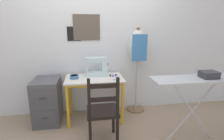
{
  "coord_description": "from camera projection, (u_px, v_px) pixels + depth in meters",
  "views": [
    {
      "loc": [
        -0.12,
        -2.4,
        1.52
      ],
      "look_at": [
        0.28,
        0.25,
        0.84
      ],
      "focal_mm": 28.0,
      "sensor_mm": 36.0,
      "label": 1
    }
  ],
  "objects": [
    {
      "name": "scissors",
      "position": [
        116.0,
        80.0,
        2.65
      ],
      "size": [
        0.14,
        0.07,
        0.01
      ],
      "color": "silver",
      "rests_on": "sewing_table"
    },
    {
      "name": "dress_form",
      "position": [
        137.0,
        52.0,
        2.99
      ],
      "size": [
        0.32,
        0.32,
        1.5
      ],
      "color": "#846647",
      "rests_on": "ground_plane"
    },
    {
      "name": "ironing_board",
      "position": [
        196.0,
        82.0,
        2.19
      ],
      "size": [
        1.11,
        0.35,
        0.89
      ],
      "color": "#ADB2B7",
      "rests_on": "ground_plane"
    },
    {
      "name": "wooden_chair",
      "position": [
        103.0,
        112.0,
        2.25
      ],
      "size": [
        0.4,
        0.38,
        0.94
      ],
      "color": "black",
      "rests_on": "ground_plane"
    },
    {
      "name": "thread_spool_mid_table",
      "position": [
        113.0,
        76.0,
        2.81
      ],
      "size": [
        0.04,
        0.04,
        0.04
      ],
      "color": "purple",
      "rests_on": "sewing_table"
    },
    {
      "name": "sewing_machine",
      "position": [
        98.0,
        67.0,
        2.84
      ],
      "size": [
        0.36,
        0.16,
        0.33
      ],
      "color": "silver",
      "rests_on": "sewing_table"
    },
    {
      "name": "filing_cabinet",
      "position": [
        47.0,
        101.0,
        2.78
      ],
      "size": [
        0.4,
        0.53,
        0.71
      ],
      "color": "#4C4C51",
      "rests_on": "ground_plane"
    },
    {
      "name": "fabric_bowl",
      "position": [
        74.0,
        77.0,
        2.72
      ],
      "size": [
        0.14,
        0.14,
        0.05
      ],
      "color": "teal",
      "rests_on": "sewing_table"
    },
    {
      "name": "wall_back",
      "position": [
        92.0,
        40.0,
        2.97
      ],
      "size": [
        10.0,
        0.07,
        2.55
      ],
      "color": "silver",
      "rests_on": "ground_plane"
    },
    {
      "name": "storage_box",
      "position": [
        209.0,
        75.0,
        2.17
      ],
      "size": [
        0.21,
        0.17,
        0.08
      ],
      "color": "#333338",
      "rests_on": "ironing_board"
    },
    {
      "name": "sewing_table",
      "position": [
        95.0,
        84.0,
        2.79
      ],
      "size": [
        0.91,
        0.55,
        0.72
      ],
      "color": "silver",
      "rests_on": "ground_plane"
    },
    {
      "name": "thread_spool_far_edge",
      "position": [
        116.0,
        75.0,
        2.85
      ],
      "size": [
        0.04,
        0.04,
        0.04
      ],
      "color": "#2875C1",
      "rests_on": "sewing_table"
    },
    {
      "name": "thread_spool_near_machine",
      "position": [
        110.0,
        76.0,
        2.82
      ],
      "size": [
        0.03,
        0.03,
        0.04
      ],
      "color": "black",
      "rests_on": "sewing_table"
    },
    {
      "name": "ground_plane",
      "position": [
        96.0,
        127.0,
        2.69
      ],
      "size": [
        14.0,
        14.0,
        0.0
      ],
      "primitive_type": "plane",
      "color": "gray"
    }
  ]
}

